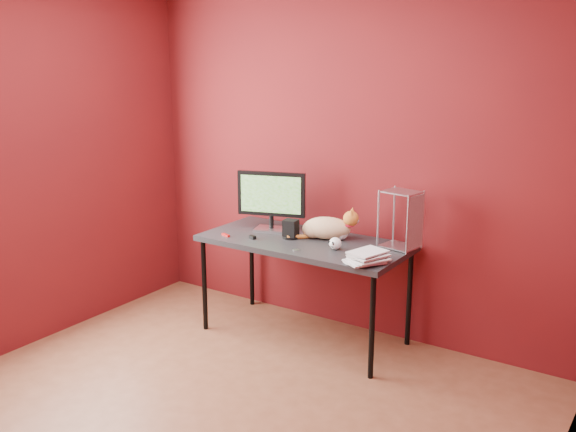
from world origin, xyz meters
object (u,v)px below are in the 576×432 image
Objects in this scene: cat at (327,228)px; monitor at (271,198)px; desk at (304,247)px; book_stack at (362,189)px; speaker at (291,230)px; skull_mug at (335,243)px.

monitor is at bearing 165.45° from cat.
desk is 3.26× the size of cat.
desk is 0.22m from cat.
cat is 0.65m from book_stack.
monitor is 1.10× the size of cat.
monitor is 0.32m from speaker.
cat is 0.27m from skull_mug.
cat is at bearing 22.73° from speaker.
book_stack is (0.65, -0.17, 0.41)m from speaker.
desk is at bearing -30.87° from monitor.
monitor is at bearing 166.90° from desk.
monitor is 0.70m from skull_mug.
desk is 0.46m from monitor.
speaker is 0.79m from book_stack.
cat reaches higher than skull_mug.
desk is at bearing 0.71° from speaker.
monitor is 0.54× the size of book_stack.
speaker is 0.15× the size of book_stack.
book_stack reaches higher than skull_mug.
cat reaches higher than speaker.
book_stack is (0.89, -0.27, 0.22)m from monitor.
book_stack is (0.42, -0.31, 0.39)m from cat.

